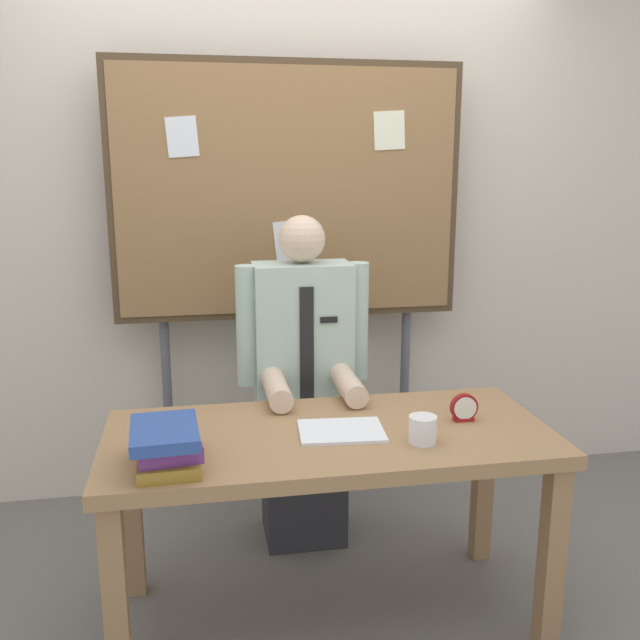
% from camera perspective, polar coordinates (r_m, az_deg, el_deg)
% --- Properties ---
extents(ground_plane, '(12.00, 12.00, 0.00)m').
position_cam_1_polar(ground_plane, '(2.74, 0.71, -23.33)').
color(ground_plane, slate).
extents(back_wall, '(6.40, 0.08, 2.70)m').
position_cam_1_polar(back_wall, '(3.38, -3.06, 8.34)').
color(back_wall, beige).
rests_on(back_wall, ground_plane).
extents(desk, '(1.52, 0.69, 0.72)m').
position_cam_1_polar(desk, '(2.42, 0.76, -11.32)').
color(desk, '#9E754C').
rests_on(desk, ground_plane).
extents(person, '(0.55, 0.56, 1.41)m').
position_cam_1_polar(person, '(2.94, -1.40, -6.23)').
color(person, '#2D2D33').
rests_on(person, ground_plane).
extents(bulletin_board, '(1.59, 0.09, 2.06)m').
position_cam_1_polar(bulletin_board, '(3.17, -2.61, 10.08)').
color(bulletin_board, '#4C3823').
rests_on(bulletin_board, ground_plane).
extents(book_stack, '(0.22, 0.30, 0.13)m').
position_cam_1_polar(book_stack, '(2.16, -12.53, -10.07)').
color(book_stack, olive).
rests_on(book_stack, desk).
extents(open_notebook, '(0.30, 0.24, 0.01)m').
position_cam_1_polar(open_notebook, '(2.37, 1.77, -9.15)').
color(open_notebook, white).
rests_on(open_notebook, desk).
extents(desk_clock, '(0.10, 0.04, 0.10)m').
position_cam_1_polar(desk_clock, '(2.51, 11.81, -7.18)').
color(desk_clock, maroon).
rests_on(desk_clock, desk).
extents(coffee_mug, '(0.09, 0.09, 0.09)m').
position_cam_1_polar(coffee_mug, '(2.30, 8.48, -8.93)').
color(coffee_mug, white).
rests_on(coffee_mug, desk).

